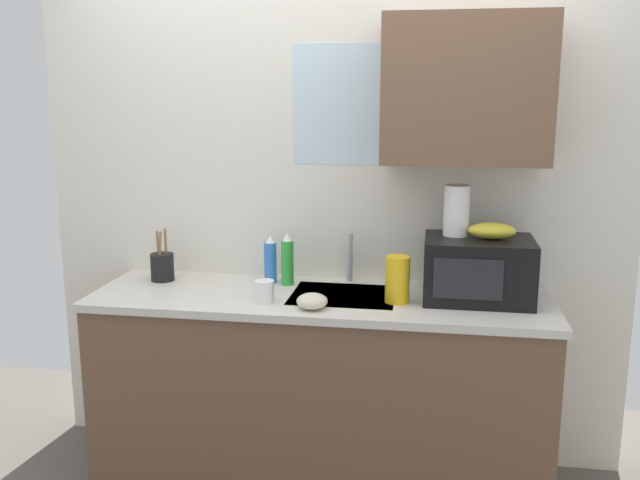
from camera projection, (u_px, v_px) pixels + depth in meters
kitchen_wall_assembly at (352, 187)px, 3.26m from camera, size 2.81×0.42×2.50m
counter_unit at (321, 388)px, 3.16m from camera, size 2.04×0.63×0.90m
sink_faucet at (350, 258)px, 3.25m from camera, size 0.03×0.03×0.24m
microwave at (478, 269)px, 2.97m from camera, size 0.46×0.35×0.27m
banana_bunch at (492, 231)px, 2.93m from camera, size 0.20×0.11×0.07m
paper_towel_roll at (457, 211)px, 2.99m from camera, size 0.11×0.11×0.22m
dish_soap_bottle_green at (287, 261)px, 3.21m from camera, size 0.06×0.06×0.24m
dish_soap_bottle_blue at (270, 260)px, 3.25m from camera, size 0.06×0.06×0.23m
cereal_canister at (397, 279)px, 2.94m from camera, size 0.10×0.10×0.20m
mug_white at (264, 291)px, 2.95m from camera, size 0.08×0.08×0.09m
utensil_crock at (162, 266)px, 3.29m from camera, size 0.11×0.11×0.25m
small_bowl at (313, 301)px, 2.86m from camera, size 0.13×0.13×0.06m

